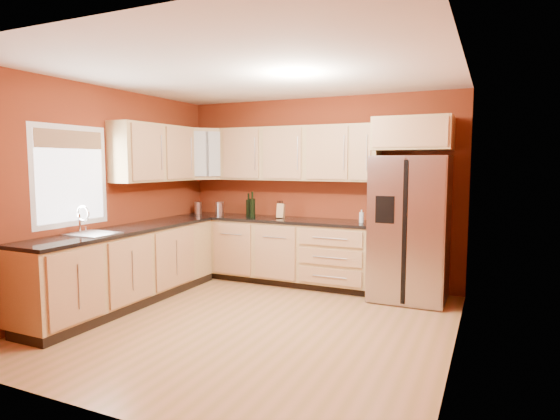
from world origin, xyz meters
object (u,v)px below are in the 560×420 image
knife_block (281,211)px  soap_dispenser (361,216)px  wine_bottle_a (249,205)px  canister_left (198,208)px  refrigerator (410,228)px

knife_block → soap_dispenser: 1.17m
wine_bottle_a → knife_block: wine_bottle_a is taller
canister_left → soap_dispenser: size_ratio=1.07×
refrigerator → soap_dispenser: bearing=173.8°
canister_left → wine_bottle_a: bearing=2.6°
refrigerator → knife_block: 1.81m
knife_block → soap_dispenser: knife_block is taller
canister_left → refrigerator: bearing=-1.1°
wine_bottle_a → knife_block: (0.51, 0.01, -0.07)m
canister_left → wine_bottle_a: (0.85, 0.04, 0.08)m
soap_dispenser → refrigerator: bearing=-6.2°
refrigerator → knife_block: (-1.80, 0.11, 0.13)m
canister_left → knife_block: knife_block is taller
refrigerator → wine_bottle_a: bearing=177.5°
refrigerator → wine_bottle_a: size_ratio=5.29×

